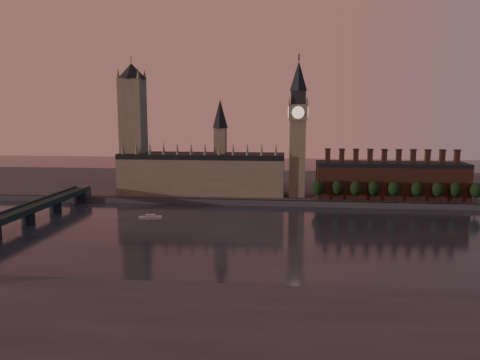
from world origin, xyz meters
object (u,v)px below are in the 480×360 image
Objects in this scene: victoria_tower at (133,124)px; westminster_bridge at (9,220)px; big_ben at (298,127)px; river_boat at (150,217)px.

victoria_tower is 0.54× the size of westminster_bridge.
big_ben is 7.09× the size of river_boat.
river_boat is at bearing 30.90° from westminster_bridge.
big_ben is 0.54× the size of westminster_bridge.
big_ben is at bearing -2.20° from victoria_tower.
westminster_bridge is 82.09m from river_boat.
victoria_tower is 101.62m from river_boat.
big_ben reaches higher than westminster_bridge.
big_ben reaches higher than river_boat.
river_boat is (35.23, -75.67, -57.97)m from victoria_tower.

